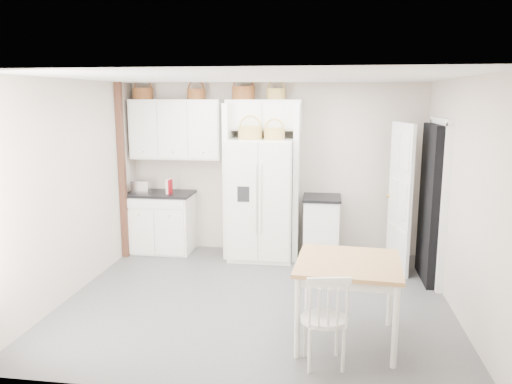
# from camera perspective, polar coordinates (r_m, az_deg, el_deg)

# --- Properties ---
(floor) EXTENTS (4.50, 4.50, 0.00)m
(floor) POSITION_cam_1_polar(r_m,az_deg,el_deg) (6.12, 0.09, -12.12)
(floor) COLOR #4A4A4A
(floor) RESTS_ON ground
(ceiling) EXTENTS (4.50, 4.50, 0.00)m
(ceiling) POSITION_cam_1_polar(r_m,az_deg,el_deg) (5.64, 0.10, 12.98)
(ceiling) COLOR white
(ceiling) RESTS_ON wall_back
(wall_back) EXTENTS (4.50, 0.00, 4.50)m
(wall_back) POSITION_cam_1_polar(r_m,az_deg,el_deg) (7.70, 2.16, 2.69)
(wall_back) COLOR #B7A99B
(wall_back) RESTS_ON floor
(wall_left) EXTENTS (0.00, 4.00, 4.00)m
(wall_left) POSITION_cam_1_polar(r_m,az_deg,el_deg) (6.45, -20.12, 0.44)
(wall_left) COLOR #B7A99B
(wall_left) RESTS_ON floor
(wall_right) EXTENTS (0.00, 4.00, 4.00)m
(wall_right) POSITION_cam_1_polar(r_m,az_deg,el_deg) (5.88, 22.38, -0.67)
(wall_right) COLOR #B7A99B
(wall_right) RESTS_ON floor
(refrigerator) EXTENTS (0.93, 0.74, 1.79)m
(refrigerator) POSITION_cam_1_polar(r_m,az_deg,el_deg) (7.41, 0.67, -0.80)
(refrigerator) COLOR white
(refrigerator) RESTS_ON floor
(base_cab_left) EXTENTS (0.97, 0.61, 0.90)m
(base_cab_left) POSITION_cam_1_polar(r_m,az_deg,el_deg) (7.95, -10.77, -3.50)
(base_cab_left) COLOR white
(base_cab_left) RESTS_ON floor
(base_cab_right) EXTENTS (0.51, 0.61, 0.90)m
(base_cab_right) POSITION_cam_1_polar(r_m,az_deg,el_deg) (7.54, 7.46, -4.17)
(base_cab_right) COLOR white
(base_cab_right) RESTS_ON floor
(dining_table) EXTENTS (1.05, 1.05, 0.82)m
(dining_table) POSITION_cam_1_polar(r_m,az_deg,el_deg) (5.10, 10.36, -12.16)
(dining_table) COLOR #A65E2D
(dining_table) RESTS_ON floor
(windsor_chair) EXTENTS (0.49, 0.46, 0.87)m
(windsor_chair) POSITION_cam_1_polar(r_m,az_deg,el_deg) (4.63, 7.80, -14.19)
(windsor_chair) COLOR white
(windsor_chair) RESTS_ON floor
(counter_left) EXTENTS (1.01, 0.65, 0.04)m
(counter_left) POSITION_cam_1_polar(r_m,az_deg,el_deg) (7.85, -10.89, -0.18)
(counter_left) COLOR black
(counter_left) RESTS_ON base_cab_left
(counter_right) EXTENTS (0.55, 0.66, 0.04)m
(counter_right) POSITION_cam_1_polar(r_m,az_deg,el_deg) (7.43, 7.55, -0.66)
(counter_right) COLOR black
(counter_right) RESTS_ON base_cab_right
(toaster) EXTENTS (0.27, 0.16, 0.18)m
(toaster) POSITION_cam_1_polar(r_m,az_deg,el_deg) (7.87, -13.02, 0.59)
(toaster) COLOR silver
(toaster) RESTS_ON counter_left
(cookbook_red) EXTENTS (0.05, 0.14, 0.21)m
(cookbook_red) POSITION_cam_1_polar(r_m,az_deg,el_deg) (7.70, -9.82, 0.60)
(cookbook_red) COLOR maroon
(cookbook_red) RESTS_ON counter_left
(cookbook_cream) EXTENTS (0.05, 0.15, 0.23)m
(cookbook_cream) POSITION_cam_1_polar(r_m,az_deg,el_deg) (7.70, -9.94, 0.65)
(cookbook_cream) COLOR #F4DEC6
(cookbook_cream) RESTS_ON counter_left
(basket_upper_a) EXTENTS (0.30, 0.30, 0.17)m
(basket_upper_a) POSITION_cam_1_polar(r_m,az_deg,el_deg) (7.92, -12.79, 10.90)
(basket_upper_a) COLOR #5A3114
(basket_upper_a) RESTS_ON upper_cabinet
(basket_upper_c) EXTENTS (0.27, 0.27, 0.16)m
(basket_upper_c) POSITION_cam_1_polar(r_m,az_deg,el_deg) (7.67, -6.84, 11.05)
(basket_upper_c) COLOR #5A3114
(basket_upper_c) RESTS_ON upper_cabinet
(basket_bridge_a) EXTENTS (0.34, 0.34, 0.19)m
(basket_bridge_a) POSITION_cam_1_polar(r_m,az_deg,el_deg) (7.52, -1.46, 11.25)
(basket_bridge_a) COLOR #5A3114
(basket_bridge_a) RESTS_ON bridge_cabinet
(basket_bridge_b) EXTENTS (0.28, 0.28, 0.16)m
(basket_bridge_b) POSITION_cam_1_polar(r_m,az_deg,el_deg) (7.45, 2.32, 11.13)
(basket_bridge_b) COLOR #A28348
(basket_bridge_b) RESTS_ON bridge_cabinet
(basket_fridge_a) EXTENTS (0.34, 0.34, 0.18)m
(basket_fridge_a) POSITION_cam_1_polar(r_m,az_deg,el_deg) (7.20, -0.66, 6.79)
(basket_fridge_a) COLOR #A28348
(basket_fridge_a) RESTS_ON refrigerator
(basket_fridge_b) EXTENTS (0.30, 0.30, 0.16)m
(basket_fridge_b) POSITION_cam_1_polar(r_m,az_deg,el_deg) (7.16, 2.11, 6.67)
(basket_fridge_b) COLOR #A28348
(basket_fridge_b) RESTS_ON refrigerator
(upper_cabinet) EXTENTS (1.40, 0.34, 0.90)m
(upper_cabinet) POSITION_cam_1_polar(r_m,az_deg,el_deg) (7.77, -9.09, 7.08)
(upper_cabinet) COLOR white
(upper_cabinet) RESTS_ON wall_back
(bridge_cabinet) EXTENTS (1.12, 0.34, 0.45)m
(bridge_cabinet) POSITION_cam_1_polar(r_m,az_deg,el_deg) (7.48, 0.91, 8.80)
(bridge_cabinet) COLOR white
(bridge_cabinet) RESTS_ON wall_back
(fridge_panel_left) EXTENTS (0.08, 0.60, 2.30)m
(fridge_panel_left) POSITION_cam_1_polar(r_m,az_deg,el_deg) (7.53, -3.09, 1.34)
(fridge_panel_left) COLOR white
(fridge_panel_left) RESTS_ON floor
(fridge_panel_right) EXTENTS (0.08, 0.60, 2.30)m
(fridge_panel_right) POSITION_cam_1_polar(r_m,az_deg,el_deg) (7.40, 4.68, 1.15)
(fridge_panel_right) COLOR white
(fridge_panel_right) RESTS_ON floor
(trim_post) EXTENTS (0.09, 0.09, 2.60)m
(trim_post) POSITION_cam_1_polar(r_m,az_deg,el_deg) (7.63, -15.05, 2.24)
(trim_post) COLOR #311B15
(trim_post) RESTS_ON floor
(doorway_void) EXTENTS (0.18, 0.85, 2.05)m
(doorway_void) POSITION_cam_1_polar(r_m,az_deg,el_deg) (6.87, 19.48, -1.26)
(doorway_void) COLOR black
(doorway_void) RESTS_ON floor
(door_slab) EXTENTS (0.21, 0.79, 2.05)m
(door_slab) POSITION_cam_1_polar(r_m,az_deg,el_deg) (7.13, 16.12, -0.64)
(door_slab) COLOR white
(door_slab) RESTS_ON floor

